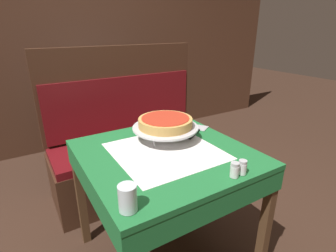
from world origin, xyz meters
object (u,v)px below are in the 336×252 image
object	(u,v)px
deep_dish_pizza	(165,122)
condiment_caddy	(109,88)
pizza_pan_stand	(165,128)
dining_table_front	(166,166)
pepper_shaker	(242,167)
salt_shaker	(235,170)
booth_bench	(133,151)
pizza_server	(197,131)
dining_table_rear	(105,102)
water_glass_near	(128,198)

from	to	relation	value
deep_dish_pizza	condiment_caddy	xyz separation A→B (m)	(0.13, 1.35, -0.07)
pizza_pan_stand	condiment_caddy	world-z (taller)	condiment_caddy
dining_table_front	deep_dish_pizza	size ratio (longest dim) A/B	2.74
pepper_shaker	salt_shaker	bearing A→B (deg)	180.00
dining_table_front	booth_bench	world-z (taller)	booth_bench
pizza_pan_stand	deep_dish_pizza	world-z (taller)	deep_dish_pizza
deep_dish_pizza	salt_shaker	size ratio (longest dim) A/B	4.46
pizza_server	dining_table_front	bearing A→B (deg)	-157.46
dining_table_rear	booth_bench	distance (m)	0.76
pizza_pan_stand	salt_shaker	xyz separation A→B (m)	(0.05, -0.53, -0.04)
dining_table_front	pizza_server	xyz separation A→B (m)	(0.32, 0.13, 0.10)
deep_dish_pizza	water_glass_near	xyz separation A→B (m)	(-0.45, -0.49, -0.06)
salt_shaker	pizza_server	bearing A→B (deg)	70.27
booth_bench	pizza_server	bearing A→B (deg)	-77.68
pizza_server	salt_shaker	size ratio (longest dim) A/B	3.38
booth_bench	deep_dish_pizza	world-z (taller)	booth_bench
booth_bench	condiment_caddy	bearing A→B (deg)	85.94
dining_table_front	pizza_pan_stand	bearing A→B (deg)	59.29
pizza_pan_stand	condiment_caddy	size ratio (longest dim) A/B	2.42
water_glass_near	condiment_caddy	size ratio (longest dim) A/B	0.65
deep_dish_pizza	dining_table_front	bearing A→B (deg)	-120.71
condiment_caddy	dining_table_rear	bearing A→B (deg)	114.80
dining_table_rear	pepper_shaker	distance (m)	1.95
pepper_shaker	condiment_caddy	world-z (taller)	condiment_caddy
dining_table_rear	pepper_shaker	world-z (taller)	pepper_shaker
dining_table_front	condiment_caddy	size ratio (longest dim) A/B	5.42
deep_dish_pizza	pepper_shaker	xyz separation A→B (m)	(0.10, -0.53, -0.08)
pizza_pan_stand	salt_shaker	distance (m)	0.53
dining_table_rear	condiment_caddy	distance (m)	0.18
dining_table_rear	deep_dish_pizza	world-z (taller)	deep_dish_pizza
deep_dish_pizza	dining_table_rear	bearing A→B (deg)	86.22
dining_table_front	salt_shaker	world-z (taller)	salt_shaker
dining_table_rear	booth_bench	world-z (taller)	booth_bench
pepper_shaker	condiment_caddy	xyz separation A→B (m)	(0.03, 1.87, 0.00)
booth_bench	pepper_shaker	bearing A→B (deg)	-89.10
pizza_pan_stand	deep_dish_pizza	xyz separation A→B (m)	(-0.00, -0.00, 0.04)
pizza_pan_stand	pepper_shaker	world-z (taller)	pizza_pan_stand
water_glass_near	pepper_shaker	size ratio (longest dim) A/B	1.53
deep_dish_pizza	pepper_shaker	distance (m)	0.54
water_glass_near	dining_table_rear	bearing A→B (deg)	73.98
booth_bench	condiment_caddy	world-z (taller)	booth_bench
deep_dish_pizza	pizza_server	xyz separation A→B (m)	(0.24, -0.01, -0.11)
dining_table_rear	salt_shaker	xyz separation A→B (m)	(-0.04, -1.94, 0.16)
pizza_server	pepper_shaker	distance (m)	0.54
pizza_server	salt_shaker	world-z (taller)	salt_shaker
salt_shaker	condiment_caddy	size ratio (longest dim) A/B	0.44
dining_table_front	water_glass_near	size ratio (longest dim) A/B	8.32
pizza_pan_stand	pepper_shaker	bearing A→B (deg)	-79.31
water_glass_near	pepper_shaker	xyz separation A→B (m)	(0.55, -0.04, -0.02)
dining_table_front	salt_shaker	size ratio (longest dim) A/B	12.24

